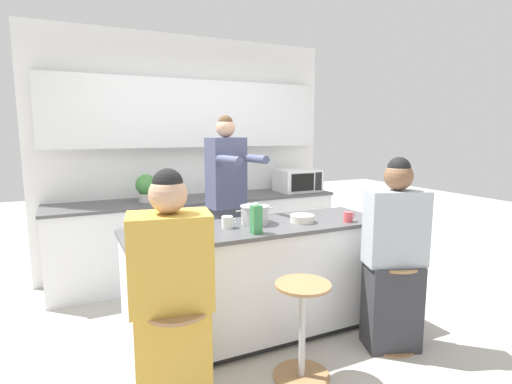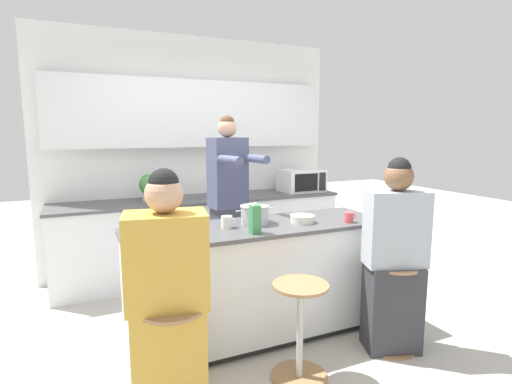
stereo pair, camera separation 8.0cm
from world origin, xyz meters
name	(u,v)px [view 1 (the left image)]	position (x,y,z in m)	size (l,w,h in m)	color
ground_plane	(260,334)	(0.00, 0.00, 0.00)	(16.00, 16.00, 0.00)	#B2ADA3
wall_back	(190,139)	(0.00, 1.83, 1.54)	(3.44, 0.22, 2.70)	white
back_counter	(200,236)	(0.00, 1.53, 0.45)	(3.20, 0.64, 0.89)	silver
kitchen_island	(260,280)	(0.00, 0.00, 0.46)	(2.08, 0.66, 0.91)	black
bar_stool_leftmost	(178,359)	(-0.83, -0.64, 0.35)	(0.38, 0.38, 0.65)	#997047
bar_stool_center	(302,327)	(0.00, -0.64, 0.35)	(0.38, 0.38, 0.65)	#997047
bar_stool_rightmost	(392,302)	(0.83, -0.59, 0.35)	(0.38, 0.38, 0.65)	#997047
person_cooking	(227,211)	(-0.01, 0.68, 0.89)	(0.40, 0.61, 1.77)	#383842
person_wrapped_blanket	(172,302)	(-0.85, -0.60, 0.68)	(0.49, 0.36, 1.43)	gold
person_seated_near	(394,263)	(0.81, -0.60, 0.66)	(0.48, 0.38, 1.45)	#333338
cooking_pot	(255,215)	(-0.02, 0.05, 0.98)	(0.32, 0.23, 0.15)	#B7BABC
fruit_bowl	(154,227)	(-0.79, 0.12, 0.94)	(0.21, 0.21, 0.07)	silver
mixing_bowl_steel	(302,219)	(0.35, -0.07, 0.94)	(0.19, 0.19, 0.06)	silver
coffee_cup_near	(348,217)	(0.69, -0.21, 0.95)	(0.11, 0.07, 0.08)	#DB4C51
coffee_cup_far	(227,222)	(-0.26, 0.02, 0.95)	(0.12, 0.09, 0.09)	white
banana_bunch	(190,228)	(-0.55, 0.04, 0.93)	(0.18, 0.13, 0.06)	yellow
juice_carton	(256,219)	(-0.14, -0.22, 1.01)	(0.07, 0.07, 0.22)	#38844C
microwave	(297,180)	(1.26, 1.49, 1.03)	(0.50, 0.40, 0.27)	white
potted_plant	(146,187)	(-0.58, 1.53, 1.05)	(0.22, 0.22, 0.29)	beige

